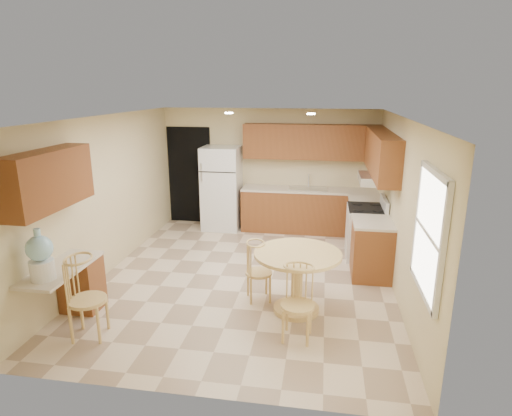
% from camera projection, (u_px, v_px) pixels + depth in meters
% --- Properties ---
extents(floor, '(5.50, 5.50, 0.00)m').
position_uv_depth(floor, '(246.00, 277.00, 6.79)').
color(floor, beige).
rests_on(floor, ground).
extents(ceiling, '(4.50, 5.50, 0.02)m').
position_uv_depth(ceiling, '(245.00, 117.00, 6.11)').
color(ceiling, white).
rests_on(ceiling, wall_back).
extents(wall_back, '(4.50, 0.02, 2.50)m').
position_uv_depth(wall_back, '(269.00, 169.00, 9.06)').
color(wall_back, beige).
rests_on(wall_back, floor).
extents(wall_front, '(4.50, 0.02, 2.50)m').
position_uv_depth(wall_front, '(189.00, 279.00, 3.84)').
color(wall_front, beige).
rests_on(wall_front, floor).
extents(wall_left, '(0.02, 5.50, 2.50)m').
position_uv_depth(wall_left, '(106.00, 196.00, 6.79)').
color(wall_left, beige).
rests_on(wall_left, floor).
extents(wall_right, '(0.02, 5.50, 2.50)m').
position_uv_depth(wall_right, '(400.00, 208.00, 6.11)').
color(wall_right, beige).
rests_on(wall_right, floor).
extents(doorway, '(0.90, 0.02, 2.10)m').
position_uv_depth(doorway, '(190.00, 175.00, 9.37)').
color(doorway, black).
rests_on(doorway, floor).
extents(base_cab_back, '(2.75, 0.60, 0.87)m').
position_uv_depth(base_cab_back, '(308.00, 211.00, 8.87)').
color(base_cab_back, brown).
rests_on(base_cab_back, floor).
extents(counter_back, '(2.75, 0.63, 0.04)m').
position_uv_depth(counter_back, '(309.00, 190.00, 8.74)').
color(counter_back, beige).
rests_on(counter_back, base_cab_back).
extents(base_cab_right_a, '(0.60, 0.59, 0.87)m').
position_uv_depth(base_cab_right_a, '(364.00, 222.00, 8.14)').
color(base_cab_right_a, brown).
rests_on(base_cab_right_a, floor).
extents(counter_right_a, '(0.63, 0.59, 0.04)m').
position_uv_depth(counter_right_a, '(366.00, 199.00, 8.01)').
color(counter_right_a, beige).
rests_on(counter_right_a, base_cab_right_a).
extents(base_cab_right_b, '(0.60, 0.80, 0.87)m').
position_uv_depth(base_cab_right_b, '(371.00, 250.00, 6.75)').
color(base_cab_right_b, brown).
rests_on(base_cab_right_b, floor).
extents(counter_right_b, '(0.63, 0.80, 0.04)m').
position_uv_depth(counter_right_b, '(374.00, 222.00, 6.63)').
color(counter_right_b, beige).
rests_on(counter_right_b, base_cab_right_b).
extents(upper_cab_back, '(2.75, 0.33, 0.70)m').
position_uv_depth(upper_cab_back, '(311.00, 142.00, 8.61)').
color(upper_cab_back, brown).
rests_on(upper_cab_back, wall_back).
extents(upper_cab_right, '(0.33, 2.42, 0.70)m').
position_uv_depth(upper_cab_right, '(381.00, 153.00, 7.12)').
color(upper_cab_right, brown).
rests_on(upper_cab_right, wall_right).
extents(upper_cab_left, '(0.33, 1.40, 0.70)m').
position_uv_depth(upper_cab_left, '(48.00, 180.00, 5.08)').
color(upper_cab_left, brown).
rests_on(upper_cab_left, wall_left).
extents(sink, '(0.78, 0.44, 0.01)m').
position_uv_depth(sink, '(308.00, 189.00, 8.74)').
color(sink, silver).
rests_on(sink, counter_back).
extents(range_hood, '(0.50, 0.76, 0.14)m').
position_uv_depth(range_hood, '(374.00, 179.00, 7.22)').
color(range_hood, silver).
rests_on(range_hood, upper_cab_right).
extents(desk_pedestal, '(0.48, 0.42, 0.72)m').
position_uv_depth(desk_pedestal, '(82.00, 284.00, 5.74)').
color(desk_pedestal, brown).
rests_on(desk_pedestal, floor).
extents(desk_top, '(0.50, 1.20, 0.04)m').
position_uv_depth(desk_top, '(61.00, 269.00, 5.28)').
color(desk_top, beige).
rests_on(desk_top, desk_pedestal).
extents(window, '(0.06, 1.12, 1.30)m').
position_uv_depth(window, '(430.00, 233.00, 4.28)').
color(window, white).
rests_on(window, wall_right).
extents(can_light_a, '(0.14, 0.14, 0.02)m').
position_uv_depth(can_light_a, '(229.00, 113.00, 7.33)').
color(can_light_a, white).
rests_on(can_light_a, ceiling).
extents(can_light_b, '(0.14, 0.14, 0.02)m').
position_uv_depth(can_light_b, '(311.00, 114.00, 7.12)').
color(can_light_b, white).
rests_on(can_light_b, ceiling).
extents(refrigerator, '(0.77, 0.75, 1.74)m').
position_uv_depth(refrigerator, '(222.00, 188.00, 8.98)').
color(refrigerator, white).
rests_on(refrigerator, floor).
extents(stove, '(0.65, 0.76, 1.09)m').
position_uv_depth(stove, '(366.00, 232.00, 7.49)').
color(stove, white).
rests_on(stove, floor).
extents(dining_table, '(1.14, 1.14, 0.85)m').
position_uv_depth(dining_table, '(297.00, 273.00, 5.62)').
color(dining_table, '#DEB86F').
rests_on(dining_table, floor).
extents(chair_table_a, '(0.38, 0.49, 0.85)m').
position_uv_depth(chair_table_a, '(258.00, 268.00, 5.88)').
color(chair_table_a, '#DEB86F').
rests_on(chair_table_a, floor).
extents(chair_table_b, '(0.40, 0.40, 0.91)m').
position_uv_depth(chair_table_b, '(297.00, 300.00, 4.91)').
color(chair_table_b, '#DEB86F').
rests_on(chair_table_b, floor).
extents(chair_desk, '(0.45, 0.58, 1.01)m').
position_uv_depth(chair_desk, '(82.00, 294.00, 4.93)').
color(chair_desk, '#DEB86F').
rests_on(chair_desk, floor).
extents(water_crock, '(0.30, 0.30, 0.61)m').
position_uv_depth(water_crock, '(41.00, 257.00, 4.87)').
color(water_crock, white).
rests_on(water_crock, desk_top).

